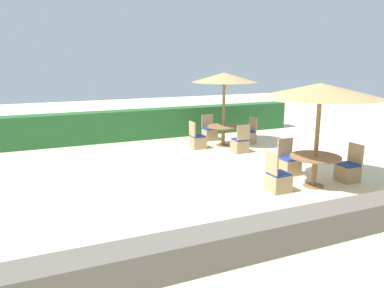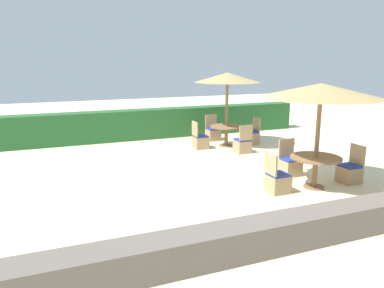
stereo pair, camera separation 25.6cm
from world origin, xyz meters
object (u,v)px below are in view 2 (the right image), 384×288
Objects in this scene: parasol_front_right at (321,91)px; patio_chair_back_right_west at (200,141)px; patio_chair_front_right_west at (277,181)px; parasol_back_right at (227,78)px; patio_chair_front_right_north at (290,165)px; patio_chair_back_right_south at (243,145)px; round_table_back_right at (226,130)px; patio_chair_back_right_east at (251,136)px; round_table_front_right at (315,163)px; patio_chair_front_right_east at (350,172)px; patio_chair_back_right_north at (213,133)px.

parasol_front_right is 2.91× the size of patio_chair_back_right_west.
parasol_back_right reaches higher than patio_chair_front_right_west.
patio_chair_front_right_north is 4.15m from parasol_back_right.
patio_chair_front_right_north is at bearing 132.67° from patio_chair_front_right_west.
patio_chair_front_right_north is 3.73m from patio_chair_back_right_west.
parasol_front_right is at bearing -91.33° from patio_chair_back_right_south.
patio_chair_back_right_east reaches higher than round_table_back_right.
round_table_front_right is at bearing 167.34° from patio_chair_back_right_east.
patio_chair_front_right_west is 5.02m from patio_chair_back_right_east.
patio_chair_front_right_north is 0.83× the size of round_table_back_right.
patio_chair_back_right_west is at bearing 90.55° from patio_chair_back_right_east.
patio_chair_back_right_east and patio_chair_back_right_west have the same top height.
patio_chair_front_right_north is 1.00× the size of patio_chair_back_right_south.
patio_chair_front_right_west is 5.13m from parasol_back_right.
parasol_front_right is 2.31× the size of round_table_front_right.
patio_chair_back_right_east is (0.96, 1.07, 0.00)m from patio_chair_back_right_south.
round_table_front_right is 1.26× the size of patio_chair_front_right_north.
parasol_front_right is at bearing -90.31° from parasol_back_right.
patio_chair_front_right_east is 1.00× the size of patio_chair_back_right_north.
patio_chair_back_right_east is (2.05, 4.59, 0.00)m from patio_chair_front_right_west.
parasol_front_right is 2.26m from patio_chair_front_right_north.
patio_chair_back_right_east is (1.02, 0.01, -2.08)m from parasol_back_right.
patio_chair_back_right_west is at bearing 47.60° from patio_chair_back_right_north.
patio_chair_back_right_east is (1.03, -1.05, 0.00)m from patio_chair_back_right_north.
round_table_back_right is 1.06m from patio_chair_back_right_east.
patio_chair_back_right_north is at bearing 90.51° from parasol_back_right.
patio_chair_front_right_west and patio_chair_back_right_west have the same top height.
patio_chair_back_right_north is at bearing 137.60° from patio_chair_back_right_west.
patio_chair_front_right_north is 1.45m from patio_chair_front_right_east.
patio_chair_front_right_north and patio_chair_back_right_west have the same top height.
patio_chair_back_right_south is 1.00× the size of patio_chair_back_right_north.
patio_chair_back_right_north is at bearing 44.36° from patio_chair_back_right_east.
patio_chair_back_right_south is (0.06, -1.05, -2.08)m from parasol_back_right.
patio_chair_back_right_north is (1.02, 5.63, 0.00)m from patio_chair_front_right_west.
patio_chair_front_right_west is 1.00× the size of patio_chair_back_right_north.
patio_chair_front_right_north is at bearing 87.03° from parasol_front_right.
patio_chair_back_right_north is at bearing -89.53° from patio_chair_front_right_north.
patio_chair_back_right_west is (0.05, 4.57, 0.00)m from patio_chair_front_right_west.
patio_chair_front_right_east is 1.00× the size of patio_chair_back_right_east.
patio_chair_back_right_east reaches higher than round_table_front_right.
patio_chair_back_right_west is at bearing -74.24° from patio_chair_front_right_north.
round_table_front_right is (-0.00, 0.00, -1.67)m from parasol_front_right.
patio_chair_front_right_west is 1.44m from patio_chair_front_right_north.
parasol_front_right is 2.91× the size of patio_chair_front_right_west.
patio_chair_back_right_west is (-0.98, -0.01, -0.30)m from round_table_back_right.
patio_chair_front_right_north is 2.54m from patio_chair_back_right_south.
patio_chair_back_right_south is at bearing 138.03° from patio_chair_back_right_east.
parasol_back_right is 2.71× the size of patio_chair_back_right_east.
patio_chair_back_right_east is (-0.01, 4.66, 0.00)m from patio_chair_front_right_east.
parasol_front_right is 2.27m from patio_chair_front_right_east.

